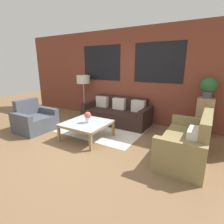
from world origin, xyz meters
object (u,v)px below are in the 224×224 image
couch_dark (117,114)px  potted_plant (209,86)px  settee_vintage (187,143)px  floor_lamp (83,81)px  flower_vase (88,116)px  armchair_corner (35,120)px  drawer_cabinet (204,117)px  coffee_table (87,124)px

couch_dark → potted_plant: potted_plant is taller
settee_vintage → floor_lamp: size_ratio=1.14×
floor_lamp → flower_vase: (1.36, -1.53, -0.65)m
couch_dark → settee_vintage: (2.20, -1.20, 0.02)m
armchair_corner → drawer_cabinet: (3.99, 1.95, 0.21)m
couch_dark → flower_vase: couch_dark is taller
coffee_table → floor_lamp: bearing=130.8°
coffee_table → floor_lamp: size_ratio=0.71×
floor_lamp → drawer_cabinet: 3.79m
settee_vintage → potted_plant: 1.72m
couch_dark → armchair_corner: bearing=-133.3°
armchair_corner → coffee_table: size_ratio=0.95×
floor_lamp → drawer_cabinet: floor_lamp is taller
drawer_cabinet → potted_plant: 0.76m
coffee_table → floor_lamp: 2.18m
drawer_cabinet → floor_lamp: bearing=-177.7°
armchair_corner → drawer_cabinet: drawer_cabinet is taller
couch_dark → drawer_cabinet: (2.37, 0.24, 0.20)m
settee_vintage → couch_dark: bearing=151.4°
settee_vintage → coffee_table: size_ratio=1.59×
floor_lamp → potted_plant: (3.72, 0.15, 0.02)m
coffee_table → drawer_cabinet: (2.40, 1.67, 0.12)m
settee_vintage → armchair_corner: settee_vintage is taller
armchair_corner → potted_plant: (3.99, 1.95, 0.97)m
settee_vintage → coffee_table: settee_vintage is taller
drawer_cabinet → armchair_corner: bearing=-153.9°
couch_dark → armchair_corner: size_ratio=2.16×
coffee_table → floor_lamp: (-1.31, 1.52, 0.86)m
floor_lamp → flower_vase: 2.15m
drawer_cabinet → flower_vase: drawer_cabinet is taller
couch_dark → armchair_corner: 2.36m
floor_lamp → drawer_cabinet: (3.72, 0.15, -0.74)m
settee_vintage → floor_lamp: bearing=160.1°
coffee_table → potted_plant: bearing=34.8°
couch_dark → coffee_table: size_ratio=2.04×
couch_dark → coffee_table: bearing=-91.3°
coffee_table → floor_lamp: floor_lamp is taller
armchair_corner → coffee_table: bearing=10.1°
floor_lamp → potted_plant: size_ratio=2.85×
drawer_cabinet → potted_plant: (-0.00, 0.00, 0.76)m
armchair_corner → drawer_cabinet: 4.44m
settee_vintage → coffee_table: (-2.23, -0.24, 0.05)m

